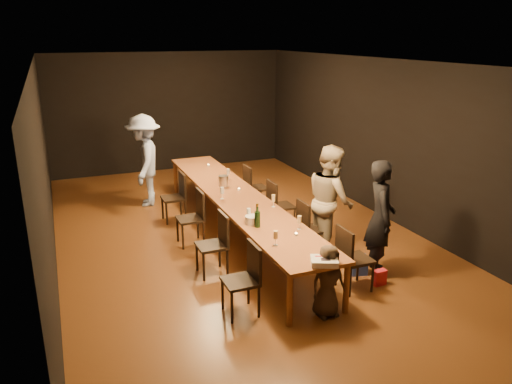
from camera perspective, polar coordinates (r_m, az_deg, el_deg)
name	(u,v)px	position (r m, az deg, el deg)	size (l,w,h in m)	color
ground	(238,236)	(8.88, -2.12, -5.07)	(10.00, 10.00, 0.00)	#482B12
room_shell	(236,120)	(8.30, -2.28, 8.27)	(6.04, 10.04, 3.02)	black
table	(237,199)	(8.63, -2.17, -0.77)	(0.90, 6.00, 0.75)	brown
chair_right_0	(355,258)	(7.09, 11.27, -7.44)	(0.42, 0.42, 0.93)	black
chair_right_1	(313,228)	(8.02, 6.57, -4.15)	(0.42, 0.42, 0.93)	black
chair_right_2	(281,205)	(9.02, 2.92, -1.54)	(0.42, 0.42, 0.93)	black
chair_right_3	(256,187)	(10.06, 0.01, 0.54)	(0.42, 0.42, 0.93)	black
chair_left_0	(240,280)	(6.38, -1.81, -10.07)	(0.42, 0.42, 0.93)	black
chair_left_1	(212,245)	(7.40, -5.11, -6.03)	(0.42, 0.42, 0.93)	black
chair_left_2	(190,218)	(8.47, -7.56, -2.98)	(0.42, 0.42, 0.93)	black
chair_left_3	(173,197)	(9.58, -9.44, -0.61)	(0.42, 0.42, 0.93)	black
woman_birthday	(380,218)	(7.49, 14.04, -2.89)	(0.63, 0.42, 1.74)	black
woman_tan	(330,200)	(8.03, 8.50, -0.93)	(0.87, 0.68, 1.79)	tan
man_blue	(144,161)	(10.48, -12.63, 3.52)	(1.22, 0.70, 1.89)	#889FD2
child	(328,281)	(6.40, 8.22, -10.02)	(0.47, 0.30, 0.96)	#433425
gift_bag_red	(379,278)	(7.42, 13.92, -9.47)	(0.19, 0.10, 0.23)	red
gift_bag_blue	(359,265)	(7.64, 11.68, -8.16)	(0.24, 0.16, 0.30)	#2A48B8
birthday_cake	(324,261)	(6.18, 7.81, -7.84)	(0.40, 0.37, 0.08)	white
plate_stack	(252,220)	(7.36, -0.44, -3.19)	(0.22, 0.22, 0.12)	white
champagne_bottle	(257,215)	(7.20, 0.16, -2.68)	(0.08, 0.08, 0.36)	black
ice_bucket	(223,181)	(9.15, -3.74, 1.25)	(0.18, 0.18, 0.20)	#B4B3B8
wineglass_0	(276,238)	(6.62, 2.27, -5.29)	(0.06, 0.06, 0.21)	beige
wineglass_1	(299,223)	(7.16, 4.97, -3.51)	(0.06, 0.06, 0.21)	beige
wineglass_2	(249,215)	(7.43, -0.85, -2.63)	(0.06, 0.06, 0.21)	silver
wineglass_3	(273,201)	(8.05, 2.00, -1.01)	(0.06, 0.06, 0.21)	beige
wineglass_4	(222,193)	(8.45, -3.91, -0.13)	(0.06, 0.06, 0.21)	silver
wineglass_5	(228,174)	(9.59, -3.20, 2.06)	(0.06, 0.06, 0.21)	silver
tealight_near	(296,234)	(6.98, 4.61, -4.85)	(0.05, 0.05, 0.03)	#B2B7B2
tealight_mid	(239,189)	(8.94, -1.95, 0.31)	(0.05, 0.05, 0.03)	#B2B7B2
tealight_far	(209,165)	(10.61, -5.45, 3.06)	(0.05, 0.05, 0.03)	#B2B7B2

